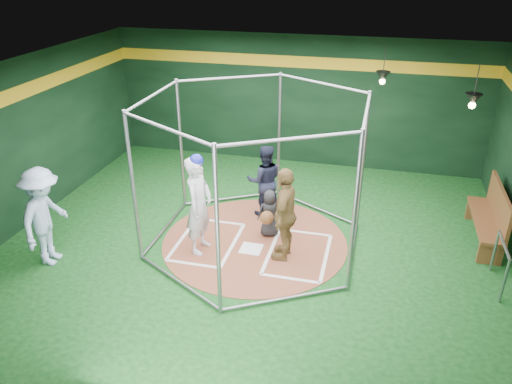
% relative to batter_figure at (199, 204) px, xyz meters
% --- Properties ---
extents(room_shell, '(10.10, 9.10, 3.53)m').
position_rel_batter_figure_xyz_m(room_shell, '(0.97, 0.56, 0.73)').
color(room_shell, '#0D3A11').
rests_on(room_shell, ground).
extents(clay_disc, '(3.80, 3.80, 0.01)m').
position_rel_batter_figure_xyz_m(clay_disc, '(0.97, 0.55, -1.02)').
color(clay_disc, brown).
rests_on(clay_disc, ground).
extents(home_plate, '(0.43, 0.43, 0.01)m').
position_rel_batter_figure_xyz_m(home_plate, '(0.97, 0.25, -1.01)').
color(home_plate, white).
rests_on(home_plate, clay_disc).
extents(batter_box_left, '(1.17, 1.77, 0.01)m').
position_rel_batter_figure_xyz_m(batter_box_left, '(0.02, 0.30, -1.01)').
color(batter_box_left, white).
rests_on(batter_box_left, clay_disc).
extents(batter_box_right, '(1.17, 1.77, 0.01)m').
position_rel_batter_figure_xyz_m(batter_box_right, '(1.92, 0.30, -1.01)').
color(batter_box_right, white).
rests_on(batter_box_right, clay_disc).
extents(batting_cage, '(4.05, 4.67, 3.00)m').
position_rel_batter_figure_xyz_m(batting_cage, '(0.97, 0.55, 0.47)').
color(batting_cage, gray).
rests_on(batting_cage, ground).
extents(pendant_lamp_near, '(0.34, 0.34, 0.90)m').
position_rel_batter_figure_xyz_m(pendant_lamp_near, '(3.17, 4.15, 1.71)').
color(pendant_lamp_near, black).
rests_on(pendant_lamp_near, room_shell).
extents(pendant_lamp_far, '(0.34, 0.34, 0.90)m').
position_rel_batter_figure_xyz_m(pendant_lamp_far, '(4.97, 2.55, 1.71)').
color(pendant_lamp_far, black).
rests_on(pendant_lamp_far, room_shell).
extents(batter_figure, '(0.52, 0.75, 2.05)m').
position_rel_batter_figure_xyz_m(batter_figure, '(0.00, 0.00, 0.00)').
color(batter_figure, silver).
rests_on(batter_figure, clay_disc).
extents(visitor_leopard, '(0.52, 1.12, 1.87)m').
position_rel_batter_figure_xyz_m(visitor_leopard, '(1.66, 0.18, -0.08)').
color(visitor_leopard, '#A78547').
rests_on(visitor_leopard, clay_disc).
extents(catcher_figure, '(0.58, 0.62, 1.02)m').
position_rel_batter_figure_xyz_m(catcher_figure, '(1.20, 0.87, -0.50)').
color(catcher_figure, black).
rests_on(catcher_figure, clay_disc).
extents(umpire, '(0.96, 0.85, 1.65)m').
position_rel_batter_figure_xyz_m(umpire, '(0.88, 1.78, -0.19)').
color(umpire, black).
rests_on(umpire, clay_disc).
extents(bystander_blue, '(0.81, 1.31, 1.94)m').
position_rel_batter_figure_xyz_m(bystander_blue, '(-2.65, -1.08, -0.05)').
color(bystander_blue, '#AEC7E7').
rests_on(bystander_blue, ground).
extents(dugout_bench, '(0.47, 2.02, 1.18)m').
position_rel_batter_figure_xyz_m(dugout_bench, '(5.61, 1.79, -0.42)').
color(dugout_bench, brown).
rests_on(dugout_bench, ground).
extents(steel_railing, '(0.05, 1.01, 0.87)m').
position_rel_batter_figure_xyz_m(steel_railing, '(5.52, 0.18, -0.44)').
color(steel_railing, gray).
rests_on(steel_railing, ground).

